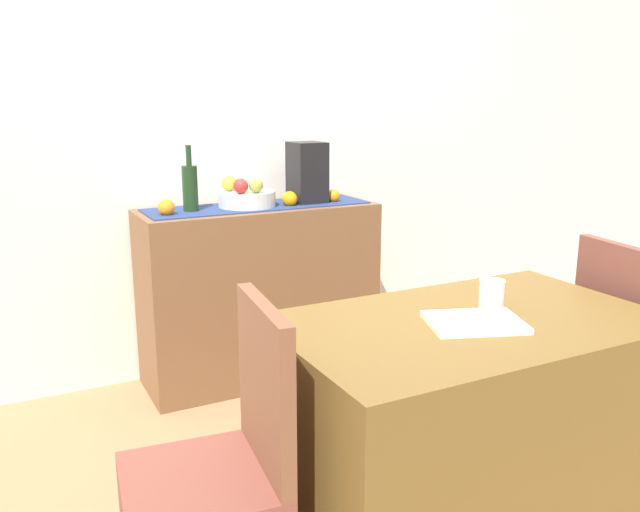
# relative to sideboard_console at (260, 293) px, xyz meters

# --- Properties ---
(ground_plane) EXTENTS (6.40, 6.40, 0.02)m
(ground_plane) POSITION_rel_sideboard_console_xyz_m (0.07, -0.92, -0.45)
(ground_plane) COLOR #9B764F
(ground_plane) RESTS_ON ground
(room_wall_rear) EXTENTS (6.40, 0.06, 2.70)m
(room_wall_rear) POSITION_rel_sideboard_console_xyz_m (0.07, 0.26, 0.91)
(room_wall_rear) COLOR silver
(room_wall_rear) RESTS_ON ground
(sideboard_console) EXTENTS (1.17, 0.42, 0.89)m
(sideboard_console) POSITION_rel_sideboard_console_xyz_m (0.00, 0.00, 0.00)
(sideboard_console) COLOR brown
(sideboard_console) RESTS_ON ground
(table_runner) EXTENTS (1.10, 0.32, 0.01)m
(table_runner) POSITION_rel_sideboard_console_xyz_m (0.00, 0.00, 0.45)
(table_runner) COLOR navy
(table_runner) RESTS_ON sideboard_console
(fruit_bowl) EXTENTS (0.28, 0.28, 0.08)m
(fruit_bowl) POSITION_rel_sideboard_console_xyz_m (-0.06, 0.00, 0.49)
(fruit_bowl) COLOR silver
(fruit_bowl) RESTS_ON table_runner
(apple_right) EXTENTS (0.07, 0.07, 0.07)m
(apple_right) POSITION_rel_sideboard_console_xyz_m (-0.04, -0.08, 0.56)
(apple_right) COLOR #96A53F
(apple_right) RESTS_ON fruit_bowl
(apple_front) EXTENTS (0.07, 0.07, 0.07)m
(apple_front) POSITION_rel_sideboard_console_xyz_m (-0.13, 0.05, 0.56)
(apple_front) COLOR gold
(apple_front) RESTS_ON fruit_bowl
(apple_rear) EXTENTS (0.07, 0.07, 0.07)m
(apple_rear) POSITION_rel_sideboard_console_xyz_m (-0.11, -0.07, 0.56)
(apple_rear) COLOR #B72D2B
(apple_rear) RESTS_ON fruit_bowl
(wine_bottle) EXTENTS (0.07, 0.07, 0.31)m
(wine_bottle) POSITION_rel_sideboard_console_xyz_m (-0.34, -0.00, 0.56)
(wine_bottle) COLOR #1B351A
(wine_bottle) RESTS_ON sideboard_console
(coffee_maker) EXTENTS (0.16, 0.18, 0.31)m
(coffee_maker) POSITION_rel_sideboard_console_xyz_m (0.27, 0.00, 0.60)
(coffee_maker) COLOR black
(coffee_maker) RESTS_ON sideboard_console
(orange_loose_end) EXTENTS (0.08, 0.08, 0.08)m
(orange_loose_end) POSITION_rel_sideboard_console_xyz_m (-0.47, -0.05, 0.48)
(orange_loose_end) COLOR orange
(orange_loose_end) RESTS_ON sideboard_console
(orange_loose_mid) EXTENTS (0.08, 0.08, 0.08)m
(orange_loose_mid) POSITION_rel_sideboard_console_xyz_m (0.14, -0.06, 0.48)
(orange_loose_mid) COLOR orange
(orange_loose_mid) RESTS_ON sideboard_console
(orange_loose_far) EXTENTS (0.07, 0.07, 0.07)m
(orange_loose_far) POSITION_rel_sideboard_console_xyz_m (0.40, -0.05, 0.48)
(orange_loose_far) COLOR orange
(orange_loose_far) RESTS_ON sideboard_console
(dining_table) EXTENTS (1.20, 0.72, 0.74)m
(dining_table) POSITION_rel_sideboard_console_xyz_m (0.11, -1.48, -0.07)
(dining_table) COLOR brown
(dining_table) RESTS_ON ground
(open_book) EXTENTS (0.34, 0.29, 0.02)m
(open_book) POSITION_rel_sideboard_console_xyz_m (0.08, -1.52, 0.30)
(open_book) COLOR white
(open_book) RESTS_ON dining_table
(coffee_cup) EXTENTS (0.08, 0.08, 0.09)m
(coffee_cup) POSITION_rel_sideboard_console_xyz_m (0.25, -1.41, 0.34)
(coffee_cup) COLOR silver
(coffee_cup) RESTS_ON dining_table
(chair_by_corner) EXTENTS (0.45, 0.45, 0.90)m
(chair_by_corner) POSITION_rel_sideboard_console_xyz_m (0.97, -1.47, -0.18)
(chair_by_corner) COLOR brown
(chair_by_corner) RESTS_ON ground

